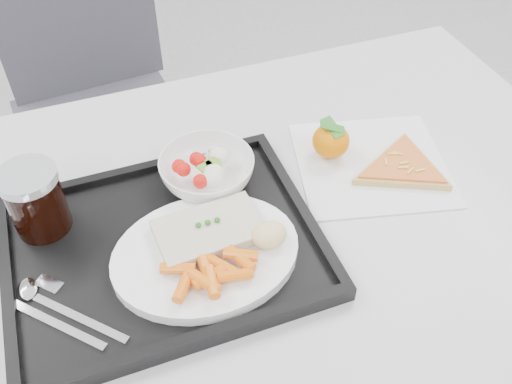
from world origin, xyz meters
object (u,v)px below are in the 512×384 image
at_px(tangerine, 331,141).
at_px(dinner_plate, 206,254).
at_px(tray, 164,248).
at_px(chair, 94,86).
at_px(salad_bowl, 207,171).
at_px(cola_glass, 35,200).
at_px(table, 258,240).
at_px(pizza_slice, 403,167).

bearing_deg(tangerine, dinner_plate, -150.62).
xyz_separation_m(tray, tangerine, (0.32, 0.11, 0.03)).
height_order(chair, tray, chair).
height_order(dinner_plate, salad_bowl, salad_bowl).
bearing_deg(cola_glass, tray, -32.63).
relative_size(tray, tangerine, 6.01).
distance_m(table, chair, 0.80).
distance_m(table, cola_glass, 0.35).
bearing_deg(tangerine, table, -153.53).
bearing_deg(dinner_plate, cola_glass, 145.20).
bearing_deg(chair, table, -76.90).
bearing_deg(salad_bowl, tray, -133.71).
distance_m(dinner_plate, pizza_slice, 0.37).
distance_m(salad_bowl, cola_glass, 0.26).
bearing_deg(pizza_slice, cola_glass, 172.83).
xyz_separation_m(dinner_plate, pizza_slice, (0.37, 0.07, -0.01)).
distance_m(tray, cola_glass, 0.20).
height_order(tray, dinner_plate, dinner_plate).
bearing_deg(pizza_slice, dinner_plate, -168.79).
bearing_deg(salad_bowl, cola_glass, -178.87).
xyz_separation_m(chair, salad_bowl, (0.12, -0.68, 0.25)).
xyz_separation_m(dinner_plate, salad_bowl, (0.05, 0.15, 0.01)).
xyz_separation_m(table, dinner_plate, (-0.11, -0.07, 0.09)).
bearing_deg(tray, salad_bowl, 46.29).
distance_m(cola_glass, pizza_slice, 0.58).
bearing_deg(tray, tangerine, 18.37).
height_order(cola_glass, pizza_slice, cola_glass).
relative_size(tray, pizza_slice, 2.29).
bearing_deg(table, chair, 103.10).
distance_m(tray, dinner_plate, 0.07).
relative_size(table, salad_bowl, 7.89).
relative_size(table, cola_glass, 11.11).
distance_m(salad_bowl, pizza_slice, 0.33).
distance_m(chair, pizza_slice, 0.91).
bearing_deg(tangerine, salad_bowl, -179.77).
height_order(dinner_plate, pizza_slice, dinner_plate).
distance_m(table, tray, 0.18).
relative_size(dinner_plate, pizza_slice, 1.37).
bearing_deg(table, pizza_slice, 0.61).
relative_size(dinner_plate, cola_glass, 2.50).
bearing_deg(table, salad_bowl, 125.13).
relative_size(table, chair, 1.29).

